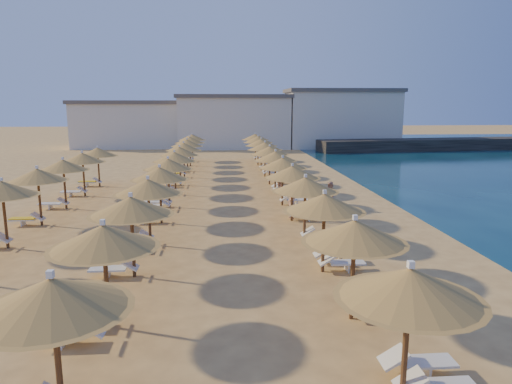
{
  "coord_description": "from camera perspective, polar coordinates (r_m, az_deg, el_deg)",
  "views": [
    {
      "loc": [
        -0.4,
        -20.16,
        5.96
      ],
      "look_at": [
        1.42,
        4.0,
        1.3
      ],
      "focal_mm": 32.0,
      "sensor_mm": 36.0,
      "label": 1
    }
  ],
  "objects": [
    {
      "name": "parasol_row_west",
      "position": [
        28.83,
        -10.51,
        3.83
      ],
      "size": [
        2.93,
        43.73,
        3.02
      ],
      "color": "brown",
      "rests_on": "ground"
    },
    {
      "name": "beachgoer_b",
      "position": [
        26.52,
        9.23,
        -0.45
      ],
      "size": [
        0.72,
        0.87,
        1.62
      ],
      "primitive_type": "imported",
      "rotation": [
        0.0,
        0.0,
        -1.42
      ],
      "color": "tan",
      "rests_on": "ground"
    },
    {
      "name": "jetty",
      "position": [
        64.78,
        20.79,
        5.56
      ],
      "size": [
        30.26,
        7.51,
        1.5
      ],
      "primitive_type": "cube",
      "rotation": [
        0.0,
        0.0,
        0.12
      ],
      "color": "black",
      "rests_on": "ground"
    },
    {
      "name": "hotel_blocks",
      "position": [
        65.02,
        -1.62,
        8.89
      ],
      "size": [
        45.22,
        10.4,
        8.1
      ],
      "color": "silver",
      "rests_on": "ground"
    },
    {
      "name": "ground",
      "position": [
        21.03,
        -3.05,
        -5.59
      ],
      "size": [
        220.0,
        220.0,
        0.0
      ],
      "primitive_type": "plane",
      "color": "#E1B062",
      "rests_on": "ground"
    },
    {
      "name": "parasol_row_inland",
      "position": [
        26.58,
        -24.22,
        2.47
      ],
      "size": [
        2.93,
        21.48,
        3.02
      ],
      "color": "brown",
      "rests_on": "ground"
    },
    {
      "name": "parasol_row_east",
      "position": [
        28.89,
        2.87,
        4.01
      ],
      "size": [
        2.93,
        43.73,
        3.02
      ],
      "color": "brown",
      "rests_on": "ground"
    },
    {
      "name": "loungers",
      "position": [
        28.32,
        -6.75,
        -0.63
      ],
      "size": [
        15.72,
        41.35,
        0.66
      ],
      "color": "white",
      "rests_on": "ground"
    },
    {
      "name": "beachgoer_c",
      "position": [
        30.64,
        2.97,
        1.45
      ],
      "size": [
        0.95,
        1.19,
        1.89
      ],
      "primitive_type": "imported",
      "rotation": [
        0.0,
        0.0,
        -1.05
      ],
      "color": "tan",
      "rests_on": "ground"
    },
    {
      "name": "beachgoer_a",
      "position": [
        24.14,
        4.49,
        -1.28
      ],
      "size": [
        0.56,
        0.73,
        1.78
      ],
      "primitive_type": "imported",
      "rotation": [
        0.0,
        0.0,
        -1.34
      ],
      "color": "tan",
      "rests_on": "ground"
    }
  ]
}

